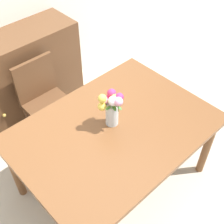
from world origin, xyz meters
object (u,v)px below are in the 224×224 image
at_px(flower_vase, 112,105).
at_px(dresser, 16,81).
at_px(dining_table, 114,135).
at_px(chair_far, 44,97).

bearing_deg(flower_vase, dresser, 97.15).
distance_m(dining_table, chair_far, 0.92).
relative_size(dresser, flower_vase, 4.33).
xyz_separation_m(dining_table, flower_vase, (0.02, 0.05, 0.28)).
bearing_deg(dining_table, dresser, 96.25).
distance_m(dining_table, dresser, 1.35).
bearing_deg(dining_table, chair_far, 95.22).
xyz_separation_m(chair_far, dresser, (-0.06, 0.43, -0.02)).
distance_m(dresser, flower_vase, 1.37).
bearing_deg(flower_vase, chair_far, 96.51).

